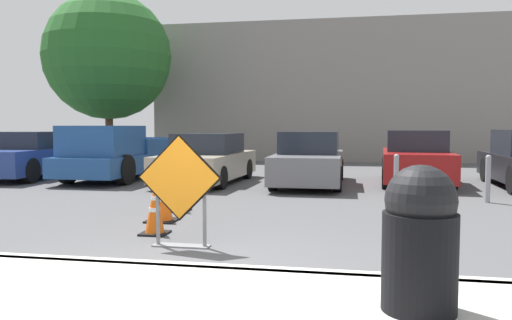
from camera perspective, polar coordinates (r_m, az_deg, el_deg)
name	(u,v)px	position (r m, az deg, el deg)	size (l,w,h in m)	color
ground_plane	(292,179)	(15.20, 4.10, -2.23)	(96.00, 96.00, 0.00)	#4C4C4F
sidewalk_strip	(151,305)	(4.57, -11.90, -15.94)	(26.90, 2.09, 0.14)	beige
curb_lip	(189,271)	(5.51, -7.68, -12.45)	(26.90, 0.20, 0.14)	beige
road_closed_sign	(180,186)	(6.69, -8.72, -3.01)	(1.15, 0.20, 1.52)	black
traffic_cone_nearest	(155,210)	(7.63, -11.52, -5.64)	(0.39, 0.39, 0.74)	black
traffic_cone_second	(162,200)	(8.64, -10.70, -4.49)	(0.50, 0.50, 0.76)	black
traffic_cone_third	(178,192)	(9.58, -8.87, -3.59)	(0.41, 0.41, 0.77)	black
traffic_cone_fourth	(178,189)	(10.51, -8.87, -3.26)	(0.42, 0.42, 0.65)	black
traffic_cone_fifth	(192,182)	(11.56, -7.33, -2.47)	(0.50, 0.50, 0.71)	black
parked_car_nearest	(30,156)	(17.09, -24.45, 0.41)	(2.10, 4.39, 1.45)	navy
pickup_truck	(116,155)	(15.59, -15.68, 0.53)	(2.06, 5.16, 1.63)	navy
parked_car_second	(208,160)	(14.32, -5.56, -0.01)	(2.03, 4.45, 1.41)	#A39984
parked_car_third	(309,160)	(13.80, 6.12, -0.05)	(1.82, 4.41, 1.47)	slate
parked_car_fourth	(416,159)	(14.63, 17.79, 0.09)	(2.04, 4.24, 1.50)	maroon
trash_bin	(420,238)	(4.21, 18.22, -8.46)	(0.59, 0.59, 1.17)	black
bollard_nearest	(396,176)	(11.29, 15.73, -1.76)	(0.12, 0.12, 1.01)	gray
bollard_second	(488,177)	(11.62, 24.98, -1.82)	(0.12, 0.12, 1.02)	gray
building_facade_backdrop	(347,94)	(25.39, 10.41, 7.44)	(18.34, 5.00, 6.45)	gray
street_tree_behind_lot	(108,56)	(22.23, -16.57, 11.27)	(5.28, 5.28, 7.18)	#513823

